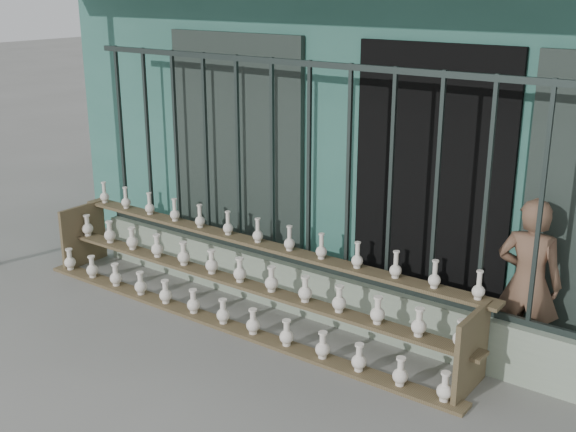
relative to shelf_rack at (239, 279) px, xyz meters
The scene contains 6 objects.
ground 1.06m from the shelf_rack, 63.19° to the right, with size 60.00×60.00×0.00m, color slate.
workshop_building 3.60m from the shelf_rack, 82.31° to the left, with size 7.40×6.60×3.21m.
parapet_wall 0.63m from the shelf_rack, 42.88° to the left, with size 5.00×0.20×0.45m, color #94A58D.
security_fence 1.16m from the shelf_rack, 42.88° to the left, with size 5.00×0.04×1.80m.
shelf_rack is the anchor object (origin of this frame).
elderly_woman 2.42m from the shelf_rack, 16.21° to the left, with size 0.49×0.32×1.35m, color brown.
Camera 1 is at (3.37, -3.59, 2.85)m, focal length 45.00 mm.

